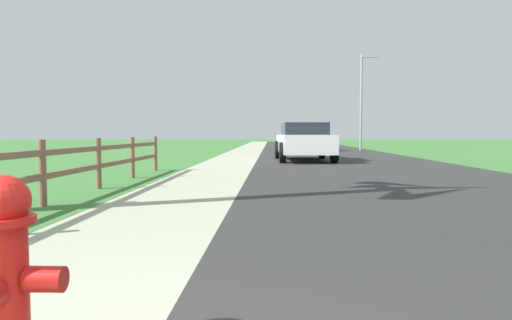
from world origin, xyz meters
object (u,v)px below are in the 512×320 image
Objects in this scene: fire_hydrant at (3,268)px; parked_suv_white at (304,141)px; parked_car_blue at (302,137)px; street_lamp at (363,93)px.

fire_hydrant is 0.18× the size of parked_suv_white.
fire_hydrant is 26.75m from parked_car_blue.
parked_suv_white is at bearing -93.34° from parked_car_blue.
fire_hydrant is 16.62m from parked_suv_white.
parked_car_blue is 0.81× the size of street_lamp.
parked_suv_white is at bearing 81.35° from fire_hydrant.
fire_hydrant is at bearing -96.63° from parked_car_blue.
fire_hydrant is 28.27m from street_lamp.
fire_hydrant is 0.15× the size of street_lamp.
parked_suv_white is 1.01× the size of parked_car_blue.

